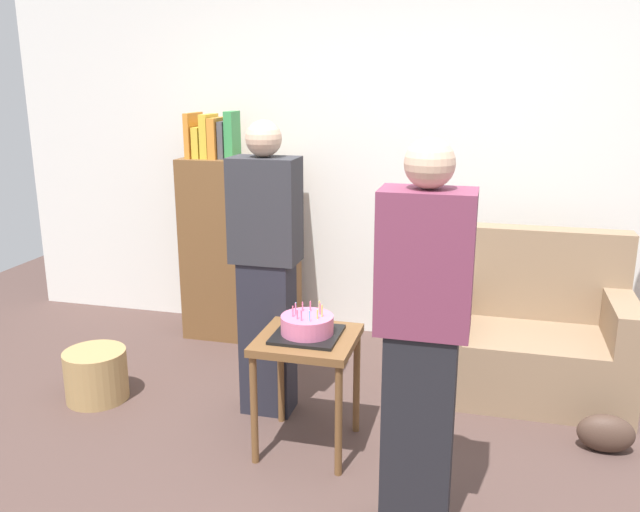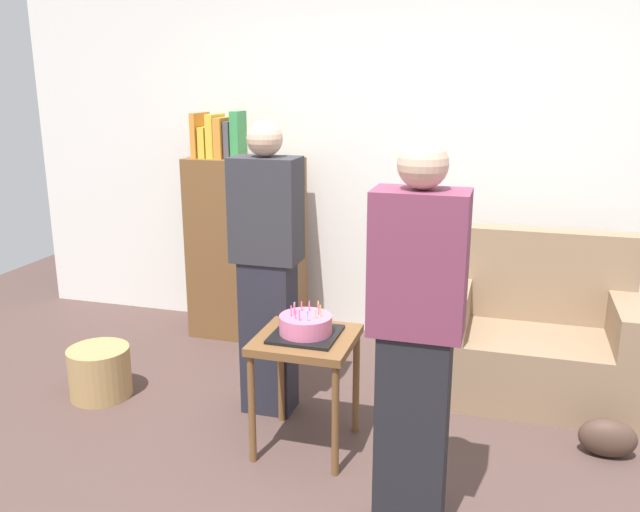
# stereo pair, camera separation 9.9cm
# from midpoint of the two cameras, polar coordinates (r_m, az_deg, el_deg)

# --- Properties ---
(ground_plane) EXTENTS (8.00, 8.00, 0.00)m
(ground_plane) POSITION_cam_midpoint_polar(r_m,az_deg,el_deg) (3.21, 0.61, -19.76)
(ground_plane) COLOR #4C3833
(wall_back) EXTENTS (6.00, 0.10, 2.70)m
(wall_back) POSITION_cam_midpoint_polar(r_m,az_deg,el_deg) (4.67, 6.85, 9.06)
(wall_back) COLOR silver
(wall_back) RESTS_ON ground_plane
(couch) EXTENTS (1.10, 0.70, 0.96)m
(couch) POSITION_cam_midpoint_polar(r_m,az_deg,el_deg) (4.15, 17.12, -6.69)
(couch) COLOR #8C7054
(couch) RESTS_ON ground_plane
(bookshelf) EXTENTS (0.80, 0.36, 1.62)m
(bookshelf) POSITION_cam_midpoint_polar(r_m,az_deg,el_deg) (4.74, -7.57, 0.96)
(bookshelf) COLOR brown
(bookshelf) RESTS_ON ground_plane
(side_table) EXTENTS (0.48, 0.48, 0.61)m
(side_table) POSITION_cam_midpoint_polar(r_m,az_deg,el_deg) (3.31, -1.97, -8.43)
(side_table) COLOR brown
(side_table) RESTS_ON ground_plane
(birthday_cake) EXTENTS (0.32, 0.32, 0.17)m
(birthday_cake) POSITION_cam_midpoint_polar(r_m,az_deg,el_deg) (3.26, -1.99, -6.11)
(birthday_cake) COLOR black
(birthday_cake) RESTS_ON side_table
(person_blowing_candles) EXTENTS (0.36, 0.22, 1.63)m
(person_blowing_candles) POSITION_cam_midpoint_polar(r_m,az_deg,el_deg) (3.59, -5.44, -1.18)
(person_blowing_candles) COLOR #23232D
(person_blowing_candles) RESTS_ON ground_plane
(person_holding_cake) EXTENTS (0.36, 0.22, 1.63)m
(person_holding_cake) POSITION_cam_midpoint_polar(r_m,az_deg,el_deg) (2.63, 7.73, -7.43)
(person_holding_cake) COLOR black
(person_holding_cake) RESTS_ON ground_plane
(wicker_basket) EXTENTS (0.36, 0.36, 0.30)m
(wicker_basket) POSITION_cam_midpoint_polar(r_m,az_deg,el_deg) (4.16, -19.44, -9.67)
(wicker_basket) COLOR #A88451
(wicker_basket) RESTS_ON ground_plane
(handbag) EXTENTS (0.28, 0.14, 0.20)m
(handbag) POSITION_cam_midpoint_polar(r_m,az_deg,el_deg) (3.72, 22.76, -13.95)
(handbag) COLOR #473328
(handbag) RESTS_ON ground_plane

